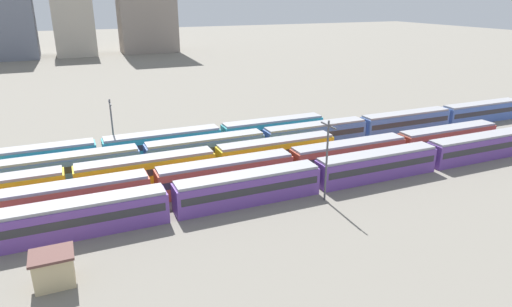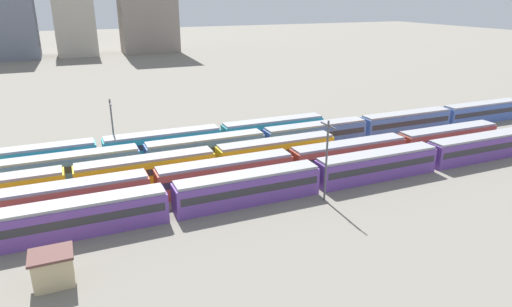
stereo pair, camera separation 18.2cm
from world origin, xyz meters
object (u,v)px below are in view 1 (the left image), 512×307
signal_hut (54,269)px  train_track_4 (163,143)px  train_track_1 (291,163)px  catenary_pole_0 (327,157)px  train_track_2 (147,170)px  train_track_0 (377,165)px  train_track_3 (362,128)px  catenary_pole_1 (112,125)px

signal_hut → train_track_4: bearing=61.5°
signal_hut → train_track_1: bearing=24.3°
catenary_pole_0 → train_track_2: bearing=144.2°
train_track_0 → train_track_1: same height
train_track_3 → catenary_pole_1: size_ratio=12.58×
train_track_2 → train_track_4: size_ratio=1.00×
catenary_pole_1 → signal_hut: 33.31m
train_track_1 → train_track_3: 22.07m
train_track_4 → train_track_0: bearing=-40.2°
train_track_4 → train_track_1: bearing=-47.7°
signal_hut → train_track_3: bearing=25.8°
train_track_1 → catenary_pole_0: size_ratio=7.42×
catenary_pole_0 → train_track_0: bearing=17.5°
train_track_2 → train_track_4: (4.45, 10.40, 0.00)m
train_track_1 → catenary_pole_0: 9.18m
train_track_0 → catenary_pole_0: bearing=-162.5°
train_track_3 → signal_hut: 54.96m
train_track_1 → train_track_2: size_ratio=1.34×
train_track_0 → train_track_3: same height
train_track_0 → train_track_4: (-24.59, 20.80, -0.00)m
catenary_pole_0 → catenary_pole_1: catenary_pole_0 is taller
train_track_3 → catenary_pole_0: 27.15m
train_track_0 → catenary_pole_1: 39.59m
train_track_3 → catenary_pole_0: bearing=-135.6°
train_track_3 → signal_hut: bearing=-154.2°
train_track_3 → catenary_pole_0: catenary_pole_0 is taller
train_track_1 → train_track_4: 21.08m
train_track_3 → train_track_2: bearing=-172.2°
train_track_1 → signal_hut: (-30.01, -13.52, -0.35)m
train_track_0 → train_track_1: size_ratio=1.25×
train_track_0 → train_track_2: (-29.03, 10.40, -0.00)m
train_track_0 → train_track_3: (9.06, 15.60, 0.00)m
train_track_1 → train_track_4: size_ratio=1.34×
train_track_1 → train_track_2: bearing=164.4°
train_track_1 → train_track_3: size_ratio=0.66×
train_track_2 → signal_hut: bearing=-121.3°
train_track_4 → catenary_pole_0: 28.25m
train_track_1 → catenary_pole_0: catenary_pole_0 is taller
train_track_0 → train_track_3: 18.04m
train_track_4 → catenary_pole_1: (-7.04, 2.82, 3.10)m
train_track_2 → train_track_1: bearing=-15.6°
train_track_0 → train_track_3: size_ratio=0.83×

